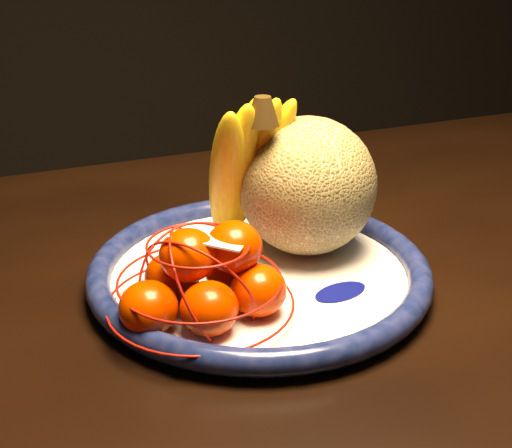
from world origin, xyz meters
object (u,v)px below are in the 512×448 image
object	(u,v)px
cantaloupe	(307,186)
banana_bunch	(242,166)
dining_table	(320,308)
fruit_bowl	(259,272)
mandarin_bag	(205,280)

from	to	relation	value
cantaloupe	banana_bunch	world-z (taller)	banana_bunch
dining_table	cantaloupe	world-z (taller)	cantaloupe
fruit_bowl	cantaloupe	bearing A→B (deg)	25.99
fruit_bowl	banana_bunch	world-z (taller)	banana_bunch
cantaloupe	fruit_bowl	bearing A→B (deg)	-154.01
mandarin_bag	cantaloupe	bearing A→B (deg)	31.56
dining_table	fruit_bowl	xyz separation A→B (m)	(-0.10, -0.04, 0.09)
fruit_bowl	mandarin_bag	world-z (taller)	mandarin_bag
cantaloupe	banana_bunch	bearing A→B (deg)	159.18
dining_table	fruit_bowl	distance (m)	0.14
banana_bunch	dining_table	bearing A→B (deg)	-30.44
mandarin_bag	dining_table	bearing A→B (deg)	28.68
dining_table	banana_bunch	world-z (taller)	banana_bunch
cantaloupe	banana_bunch	xyz separation A→B (m)	(-0.07, 0.03, 0.02)
dining_table	cantaloupe	size ratio (longest dim) A/B	8.93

